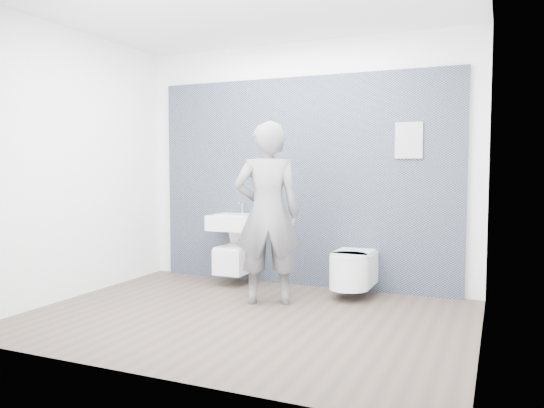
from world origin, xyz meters
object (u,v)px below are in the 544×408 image
at_px(toilet_square, 236,258).
at_px(toilet_rounded, 352,269).
at_px(washbasin, 236,222).
at_px(visitor, 267,213).

relative_size(toilet_square, toilet_rounded, 0.97).
bearing_deg(toilet_rounded, washbasin, 175.10).
relative_size(toilet_rounded, visitor, 0.38).
xyz_separation_m(toilet_rounded, visitor, (-0.73, -0.55, 0.61)).
bearing_deg(visitor, washbasin, -67.58).
height_order(toilet_rounded, visitor, visitor).
bearing_deg(toilet_rounded, toilet_square, 176.05).
relative_size(washbasin, toilet_square, 0.90).
bearing_deg(toilet_square, washbasin, 90.00).
xyz_separation_m(washbasin, toilet_rounded, (1.43, -0.12, -0.43)).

